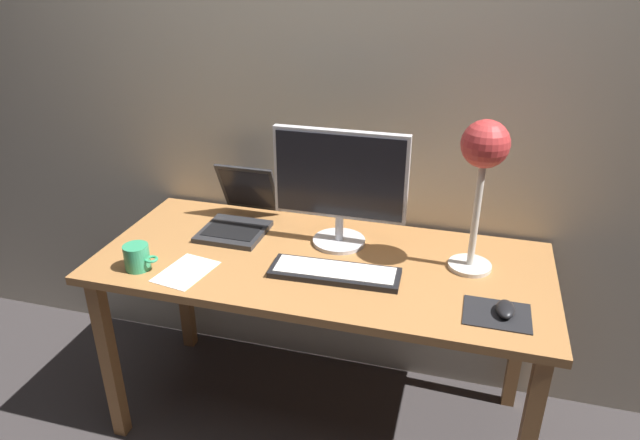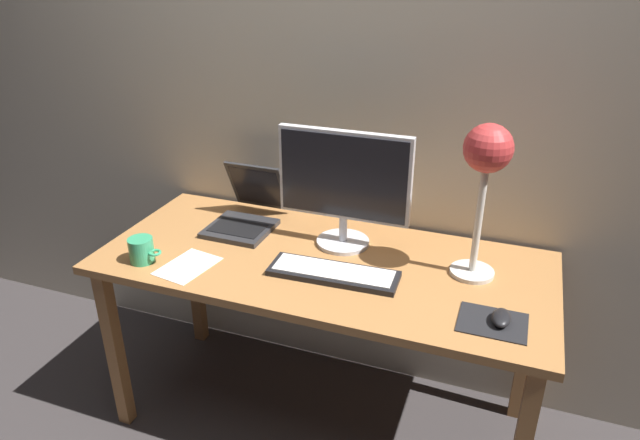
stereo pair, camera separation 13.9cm
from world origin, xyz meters
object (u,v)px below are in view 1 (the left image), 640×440
(monitor, at_px, (340,182))
(coffee_mug, at_px, (137,257))
(mouse, at_px, (505,309))
(desk_lamp, at_px, (484,158))
(keyboard_main, at_px, (335,272))
(laptop, at_px, (241,211))

(monitor, bearing_deg, coffee_mug, -149.24)
(mouse, bearing_deg, monitor, 152.07)
(desk_lamp, bearing_deg, monitor, 173.46)
(keyboard_main, distance_m, mouse, 0.56)
(desk_lamp, relative_size, coffee_mug, 4.31)
(coffee_mug, bearing_deg, laptop, 62.79)
(mouse, bearing_deg, keyboard_main, 171.45)
(mouse, relative_size, coffee_mug, 0.79)
(desk_lamp, distance_m, mouse, 0.47)
(monitor, bearing_deg, mouse, -27.93)
(desk_lamp, height_order, coffee_mug, desk_lamp)
(laptop, relative_size, mouse, 3.52)
(monitor, height_order, laptop, monitor)
(keyboard_main, distance_m, laptop, 0.53)
(monitor, height_order, coffee_mug, monitor)
(mouse, distance_m, coffee_mug, 1.22)
(coffee_mug, bearing_deg, desk_lamp, 15.94)
(monitor, distance_m, coffee_mug, 0.75)
(laptop, height_order, coffee_mug, laptop)
(desk_lamp, bearing_deg, laptop, 173.87)
(keyboard_main, height_order, laptop, laptop)
(keyboard_main, height_order, mouse, mouse)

